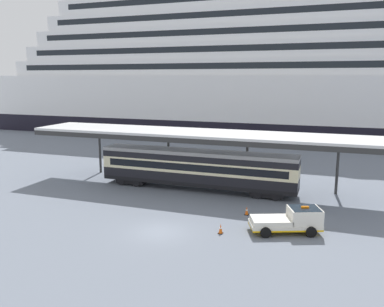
% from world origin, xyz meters
% --- Properties ---
extents(ground_plane, '(400.00, 400.00, 0.00)m').
position_xyz_m(ground_plane, '(0.00, 0.00, 0.00)').
color(ground_plane, slate).
extents(cruise_ship, '(143.06, 26.90, 38.24)m').
position_xyz_m(cruise_ship, '(12.27, 56.12, 13.43)').
color(cruise_ship, black).
rests_on(cruise_ship, ground).
extents(platform_canopy, '(36.20, 6.17, 5.98)m').
position_xyz_m(platform_canopy, '(-1.01, 12.18, 5.75)').
color(platform_canopy, silver).
rests_on(platform_canopy, ground).
extents(train_carriage, '(20.39, 2.81, 4.11)m').
position_xyz_m(train_carriage, '(-1.01, 11.77, 2.30)').
color(train_carriage, black).
rests_on(train_carriage, ground).
extents(service_truck, '(5.58, 3.79, 2.02)m').
position_xyz_m(service_truck, '(9.39, 3.32, 0.99)').
color(service_truck, silver).
rests_on(service_truck, ground).
extents(traffic_cone_near, '(0.36, 0.36, 0.74)m').
position_xyz_m(traffic_cone_near, '(5.43, 5.92, 0.37)').
color(traffic_cone_near, black).
rests_on(traffic_cone_near, ground).
extents(traffic_cone_mid, '(0.36, 0.36, 0.76)m').
position_xyz_m(traffic_cone_mid, '(4.44, 1.26, 0.38)').
color(traffic_cone_mid, black).
rests_on(traffic_cone_mid, ground).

